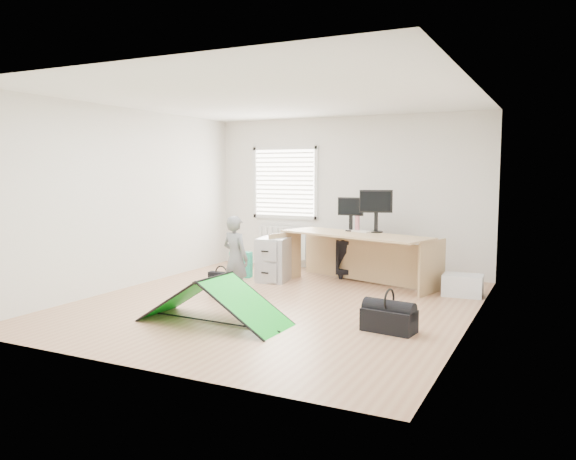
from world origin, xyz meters
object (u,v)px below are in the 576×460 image
at_px(thermos, 357,223).
at_px(laptop_bag, 221,282).
at_px(monitor_left, 351,219).
at_px(storage_crate, 463,285).
at_px(office_chair, 358,257).
at_px(kite, 214,300).
at_px(person, 235,258).
at_px(duffel_bag, 389,320).
at_px(monitor_right, 376,217).
at_px(filing_cabinet, 274,259).
at_px(desk, 354,260).

distance_m(thermos, laptop_bag, 2.34).
distance_m(monitor_left, storage_crate, 2.00).
bearing_deg(office_chair, kite, 62.15).
bearing_deg(storage_crate, laptop_bag, -158.20).
distance_m(person, storage_crate, 3.23).
distance_m(monitor_left, duffel_bag, 2.96).
relative_size(monitor_right, thermos, 1.89).
relative_size(thermos, office_chair, 0.37).
bearing_deg(filing_cabinet, kite, -87.40).
distance_m(monitor_left, laptop_bag, 2.29).
relative_size(monitor_left, thermos, 1.53).
bearing_deg(person, monitor_right, -111.34).
bearing_deg(laptop_bag, storage_crate, 19.28).
height_order(thermos, duffel_bag, thermos).
distance_m(desk, thermos, 0.64).
relative_size(monitor_right, duffel_bag, 0.88).
height_order(person, storage_crate, person).
relative_size(laptop_bag, duffel_bag, 0.67).
height_order(monitor_left, laptop_bag, monitor_left).
bearing_deg(kite, monitor_right, 73.86).
bearing_deg(storage_crate, monitor_right, 168.99).
xyz_separation_m(monitor_right, laptop_bag, (-1.85, -1.55, -0.91)).
relative_size(monitor_left, monitor_right, 0.81).
distance_m(desk, filing_cabinet, 1.32).
bearing_deg(desk, duffel_bag, -44.63).
xyz_separation_m(desk, duffel_bag, (1.16, -2.15, -0.28)).
distance_m(kite, storage_crate, 3.63).
relative_size(office_chair, laptop_bag, 1.86).
bearing_deg(office_chair, desk, 86.43).
bearing_deg(monitor_right, laptop_bag, -162.16).
xyz_separation_m(monitor_left, laptop_bag, (-1.43, -1.56, -0.86)).
bearing_deg(kite, laptop_bag, 122.23).
bearing_deg(kite, thermos, 79.37).
xyz_separation_m(storage_crate, laptop_bag, (-3.22, -1.29, -0.01)).
xyz_separation_m(office_chair, duffel_bag, (1.39, -2.96, -0.20)).
distance_m(storage_crate, duffel_bag, 2.25).
xyz_separation_m(office_chair, kite, (-0.53, -3.51, -0.06)).
xyz_separation_m(desk, laptop_bag, (-1.61, -1.23, -0.26)).
relative_size(desk, monitor_left, 5.83).
distance_m(desk, duffel_bag, 2.46).
distance_m(monitor_right, kite, 3.28).
relative_size(monitor_left, laptop_bag, 1.05).
distance_m(person, kite, 1.19).
distance_m(monitor_right, person, 2.42).
distance_m(filing_cabinet, kite, 2.62).
bearing_deg(filing_cabinet, desk, -3.52).
distance_m(office_chair, person, 2.60).
height_order(kite, storage_crate, kite).
bearing_deg(thermos, person, -118.41).
bearing_deg(office_chair, laptop_bag, 36.59).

